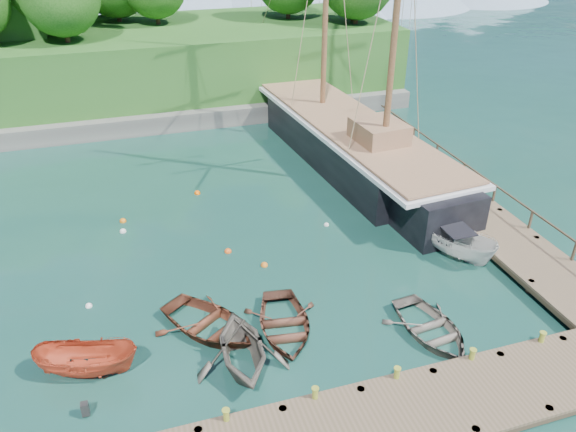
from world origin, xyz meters
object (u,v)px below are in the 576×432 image
cabin_boat_white (453,255)px  schooner (349,145)px  rowboat_3 (430,334)px  motorboat_orange (90,373)px  rowboat_0 (209,330)px  rowboat_2 (284,331)px  rowboat_1 (243,366)px

cabin_boat_white → schooner: schooner is taller
rowboat_3 → motorboat_orange: motorboat_orange is taller
rowboat_0 → motorboat_orange: 4.69m
rowboat_2 → schooner: (8.86, 14.41, 1.17)m
rowboat_0 → rowboat_1: 2.46m
rowboat_3 → cabin_boat_white: cabin_boat_white is taller
rowboat_3 → rowboat_2: bearing=154.3°
motorboat_orange → rowboat_0: bearing=-59.1°
rowboat_2 → rowboat_3: rowboat_2 is taller
rowboat_2 → cabin_boat_white: size_ratio=0.97×
motorboat_orange → cabin_boat_white: size_ratio=0.87×
rowboat_3 → schooner: 16.75m
rowboat_0 → rowboat_2: bearing=-53.7°
motorboat_orange → rowboat_3: bearing=-79.7°
cabin_boat_white → schooner: 11.73m
rowboat_1 → rowboat_3: rowboat_1 is taller
rowboat_3 → motorboat_orange: (-12.90, 1.88, 0.00)m
rowboat_2 → cabin_boat_white: 9.82m
rowboat_2 → cabin_boat_white: cabin_boat_white is taller
rowboat_0 → motorboat_orange: (-4.58, -1.00, 0.00)m
motorboat_orange → cabin_boat_white: (16.87, 2.83, 0.00)m
rowboat_1 → rowboat_2: 2.47m
rowboat_2 → motorboat_orange: bearing=-170.8°
rowboat_1 → motorboat_orange: bearing=169.0°
rowboat_2 → schooner: bearing=66.9°
rowboat_0 → cabin_boat_white: 12.42m
rowboat_2 → rowboat_1: bearing=-137.1°
rowboat_0 → rowboat_3: (8.32, -2.88, 0.00)m
rowboat_0 → rowboat_2: 3.01m
rowboat_0 → rowboat_3: bearing=-54.8°
cabin_boat_white → motorboat_orange: bearing=166.3°
motorboat_orange → rowboat_2: bearing=-70.8°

